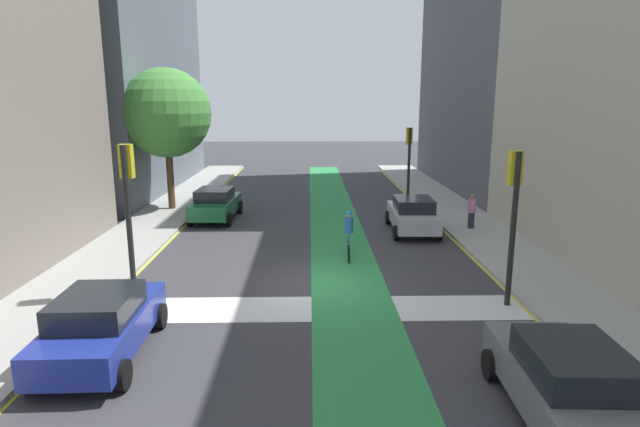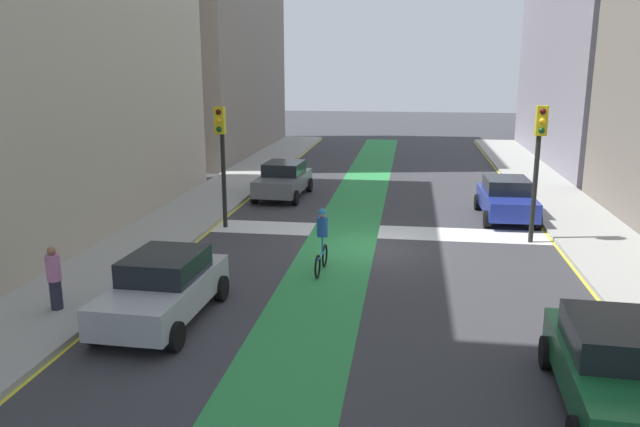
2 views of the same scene
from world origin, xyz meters
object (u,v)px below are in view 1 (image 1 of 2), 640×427
car_grey_right_near (568,383)px  cyclist_in_lane (349,234)px  traffic_signal_near_right (514,199)px  car_blue_left_near (101,324)px  traffic_signal_far_right (409,150)px  car_green_left_far (216,204)px  car_silver_right_far (413,214)px  pedestrian_sidewalk_right_a (472,211)px  street_tree_near (166,113)px  traffic_signal_near_left (128,194)px

car_grey_right_near → cyclist_in_lane: 10.53m
traffic_signal_near_right → car_blue_left_near: (-10.42, -2.97, -2.29)m
traffic_signal_far_right → car_grey_right_near: size_ratio=1.00×
car_blue_left_near → cyclist_in_lane: size_ratio=2.28×
car_green_left_far → car_silver_right_far: bearing=-16.1°
car_silver_right_far → traffic_signal_near_right: bearing=-82.7°
traffic_signal_far_right → cyclist_in_lane: bearing=-111.1°
car_blue_left_near → cyclist_in_lane: (6.18, 7.33, 0.17)m
car_grey_right_near → pedestrian_sidewalk_right_a: (2.65, 14.14, 0.13)m
car_blue_left_near → pedestrian_sidewalk_right_a: 16.59m
traffic_signal_near_right → street_tree_near: 18.63m
car_silver_right_far → car_green_left_far: 9.60m
car_silver_right_far → traffic_signal_near_left: bearing=-140.8°
car_green_left_far → pedestrian_sidewalk_right_a: bearing=-12.1°
car_grey_right_near → cyclist_in_lane: bearing=107.6°
street_tree_near → car_green_left_far: bearing=-38.1°
car_grey_right_near → traffic_signal_near_right: bearing=79.5°
car_grey_right_near → street_tree_near: (-11.97, 18.83, 4.34)m
traffic_signal_near_left → car_silver_right_far: bearing=39.2°
traffic_signal_near_left → pedestrian_sidewalk_right_a: 14.94m
traffic_signal_near_left → pedestrian_sidewalk_right_a: traffic_signal_near_left is taller
car_green_left_far → cyclist_in_lane: (6.07, -6.67, 0.17)m
traffic_signal_far_right → car_blue_left_near: size_ratio=1.01×
car_silver_right_far → street_tree_near: bearing=158.2°
car_grey_right_near → car_blue_left_near: same height
traffic_signal_near_right → car_grey_right_near: (-1.06, -5.67, -2.29)m
car_grey_right_near → car_green_left_far: (-9.25, 16.70, 0.00)m
cyclist_in_lane → street_tree_near: street_tree_near is taller
traffic_signal_near_right → street_tree_near: (-13.03, 13.16, 2.05)m
traffic_signal_near_left → street_tree_near: 13.06m
car_grey_right_near → street_tree_near: size_ratio=0.59×
pedestrian_sidewalk_right_a → street_tree_near: (-14.62, 4.69, 4.20)m
car_blue_left_near → street_tree_near: (-2.61, 16.13, 4.34)m
traffic_signal_far_right → car_blue_left_near: (-10.43, -18.34, -2.20)m
traffic_signal_near_right → car_grey_right_near: traffic_signal_near_right is taller
traffic_signal_near_right → traffic_signal_far_right: 15.37m
traffic_signal_near_left → traffic_signal_far_right: traffic_signal_near_left is taller
car_blue_left_near → street_tree_near: bearing=99.2°
traffic_signal_far_right → traffic_signal_near_left: bearing=-125.9°
traffic_signal_near_left → car_blue_left_near: bearing=-83.7°
car_grey_right_near → car_silver_right_far: same height
car_blue_left_near → pedestrian_sidewalk_right_a: size_ratio=2.72×
traffic_signal_near_left → car_green_left_far: traffic_signal_near_left is taller
car_silver_right_far → street_tree_near: (-11.95, 4.79, 4.34)m
traffic_signal_near_left → traffic_signal_near_right: bearing=-2.4°
car_grey_right_near → cyclist_in_lane: size_ratio=2.31×
car_grey_right_near → car_silver_right_far: 14.05m
cyclist_in_lane → car_blue_left_near: bearing=-130.1°
car_silver_right_far → traffic_signal_far_right: bearing=81.1°
traffic_signal_near_left → street_tree_near: bearing=99.9°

